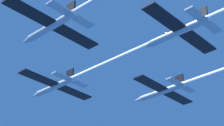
% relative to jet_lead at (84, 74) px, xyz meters
% --- Properties ---
extents(jet_lead, '(20.40, 44.44, 3.38)m').
position_rel_jet_lead_xyz_m(jet_lead, '(0.00, 0.00, 0.00)').
color(jet_lead, '#B2BAC6').
extents(jet_left_wing, '(20.40, 47.41, 3.38)m').
position_rel_jet_lead_xyz_m(jet_left_wing, '(-16.74, -19.82, 0.29)').
color(jet_left_wing, '#B2BAC6').
extents(jet_right_wing, '(20.40, 44.52, 3.38)m').
position_rel_jet_lead_xyz_m(jet_right_wing, '(18.61, -17.64, -0.50)').
color(jet_right_wing, '#B2BAC6').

